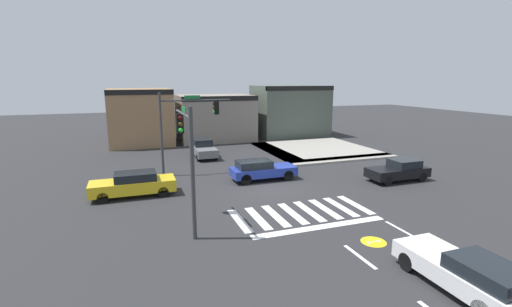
{
  "coord_description": "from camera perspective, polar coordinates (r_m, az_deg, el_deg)",
  "views": [
    {
      "loc": [
        -8.05,
        -20.02,
        6.71
      ],
      "look_at": [
        -0.4,
        1.24,
        2.0
      ],
      "focal_mm": 24.95,
      "sensor_mm": 36.0,
      "label": 1
    }
  ],
  "objects": [
    {
      "name": "car_black",
      "position": [
        25.85,
        21.94,
        -2.52
      ],
      "size": [
        4.15,
        1.73,
        1.43
      ],
      "rotation": [
        0.0,
        0.0,
        3.14
      ],
      "color": "black",
      "rests_on": "ground_plane"
    },
    {
      "name": "storefront_row",
      "position": [
        40.62,
        -5.22,
        6.24
      ],
      "size": [
        24.39,
        6.73,
        6.01
      ],
      "color": "#93704C",
      "rests_on": "ground_plane"
    },
    {
      "name": "car_white",
      "position": [
        13.65,
        30.64,
        -16.05
      ],
      "size": [
        1.72,
        4.33,
        1.37
      ],
      "rotation": [
        0.0,
        0.0,
        1.57
      ],
      "color": "white",
      "rests_on": "ground_plane"
    },
    {
      "name": "crosswalk_near",
      "position": [
        18.72,
        7.22,
        -9.3
      ],
      "size": [
        7.06,
        3.04,
        0.01
      ],
      "color": "silver",
      "rests_on": "ground_plane"
    },
    {
      "name": "lane_markings",
      "position": [
        13.45,
        28.83,
        -19.7
      ],
      "size": [
        6.8,
        24.25,
        0.01
      ],
      "color": "white",
      "rests_on": "ground_plane"
    },
    {
      "name": "curb_corner_northeast",
      "position": [
        34.41,
        9.37,
        0.5
      ],
      "size": [
        10.0,
        10.6,
        0.15
      ],
      "color": "#9E998E",
      "rests_on": "ground_plane"
    },
    {
      "name": "traffic_signal_southwest",
      "position": [
        16.11,
        -11.11,
        1.34
      ],
      "size": [
        0.32,
        4.11,
        5.66
      ],
      "rotation": [
        0.0,
        0.0,
        1.57
      ],
      "color": "#383A3D",
      "rests_on": "ground_plane"
    },
    {
      "name": "car_yellow",
      "position": [
        22.01,
        -19.04,
        -4.65
      ],
      "size": [
        4.78,
        1.71,
        1.43
      ],
      "color": "gold",
      "rests_on": "ground_plane"
    },
    {
      "name": "car_blue",
      "position": [
        24.09,
        0.8,
        -2.58
      ],
      "size": [
        4.4,
        1.71,
        1.4
      ],
      "color": "#23389E",
      "rests_on": "ground_plane"
    },
    {
      "name": "bike_detector_marking",
      "position": [
        16.21,
        18.32,
        -13.29
      ],
      "size": [
        1.07,
        1.07,
        0.01
      ],
      "color": "yellow",
      "rests_on": "ground_plane"
    },
    {
      "name": "ground_plane",
      "position": [
        22.6,
        2.04,
        -5.5
      ],
      "size": [
        120.0,
        120.0,
        0.0
      ],
      "primitive_type": "plane",
      "color": "#2B2B2D"
    },
    {
      "name": "traffic_signal_northwest",
      "position": [
        25.76,
        -11.12,
        5.47
      ],
      "size": [
        5.08,
        0.32,
        5.87
      ],
      "color": "#383A3D",
      "rests_on": "ground_plane"
    },
    {
      "name": "car_gray",
      "position": [
        31.68,
        -8.45,
        0.81
      ],
      "size": [
        1.73,
        4.25,
        1.53
      ],
      "rotation": [
        0.0,
        0.0,
        -1.57
      ],
      "color": "slate",
      "rests_on": "ground_plane"
    }
  ]
}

